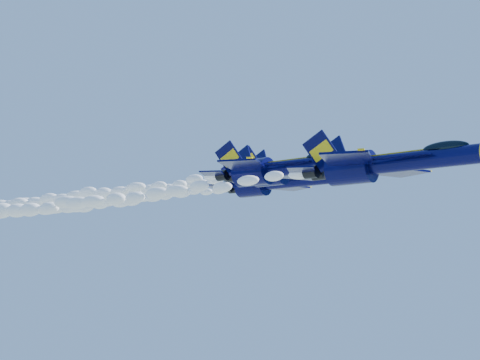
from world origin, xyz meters
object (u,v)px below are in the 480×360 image
Objects in this scene: jet_second at (283,168)px; jet_fourth at (277,182)px; jet_lead at (391,163)px; jet_third at (296,170)px.

jet_second is 0.82× the size of jet_fourth.
jet_lead is 0.96× the size of jet_second.
jet_third is (-4.06, 8.50, 1.29)m from jet_second.
jet_fourth reaches higher than jet_second.
jet_fourth is (-28.46, 27.90, 4.31)m from jet_lead.
jet_second is 9.51m from jet_third.
jet_third reaches higher than jet_lead.
jet_second is (-12.78, 5.85, 1.69)m from jet_lead.
jet_second reaches higher than jet_lead.
jet_lead is 40.09m from jet_fourth.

